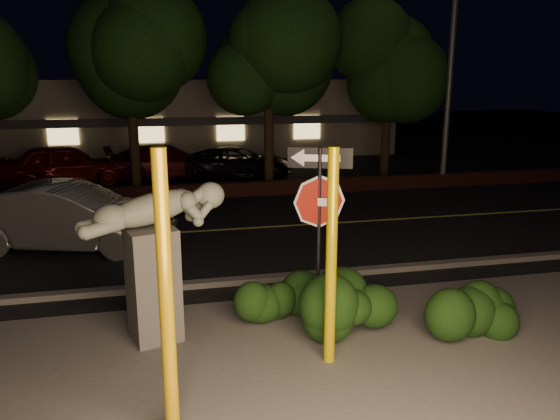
% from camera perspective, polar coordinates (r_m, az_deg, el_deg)
% --- Properties ---
extents(ground, '(90.00, 90.00, 0.00)m').
position_cam_1_polar(ground, '(18.19, -7.09, 0.43)').
color(ground, black).
rests_on(ground, ground).
extents(patio, '(14.00, 6.00, 0.02)m').
position_cam_1_polar(patio, '(8.00, 1.37, -17.56)').
color(patio, '#4C4944').
rests_on(patio, ground).
extents(road, '(80.00, 8.00, 0.01)m').
position_cam_1_polar(road, '(15.30, -5.95, -2.09)').
color(road, black).
rests_on(road, ground).
extents(lane_marking, '(80.00, 0.12, 0.00)m').
position_cam_1_polar(lane_marking, '(15.30, -5.95, -2.04)').
color(lane_marking, '#CEC852').
rests_on(lane_marking, road).
extents(curb, '(80.00, 0.25, 0.12)m').
position_cam_1_polar(curb, '(11.42, -3.43, -7.33)').
color(curb, '#4C4944').
rests_on(curb, ground).
extents(brick_wall, '(40.00, 0.35, 0.50)m').
position_cam_1_polar(brick_wall, '(19.40, -7.51, 2.01)').
color(brick_wall, '#401914').
rests_on(brick_wall, ground).
extents(parking_lot, '(40.00, 12.00, 0.01)m').
position_cam_1_polar(parking_lot, '(25.03, -8.74, 4.05)').
color(parking_lot, black).
rests_on(parking_lot, ground).
extents(building, '(22.00, 10.20, 4.00)m').
position_cam_1_polar(building, '(32.73, -9.92, 9.79)').
color(building, gray).
rests_on(building, ground).
extents(tree_far_b, '(5.20, 5.20, 8.41)m').
position_cam_1_polar(tree_far_b, '(20.92, -15.76, 18.46)').
color(tree_far_b, black).
rests_on(tree_far_b, ground).
extents(tree_far_c, '(4.80, 4.80, 7.84)m').
position_cam_1_polar(tree_far_c, '(20.90, -1.23, 17.88)').
color(tree_far_c, black).
rests_on(tree_far_c, ground).
extents(tree_far_d, '(4.40, 4.40, 7.42)m').
position_cam_1_polar(tree_far_d, '(22.89, 11.42, 16.65)').
color(tree_far_d, black).
rests_on(tree_far_d, ground).
extents(yellow_pole_left, '(0.17, 0.17, 3.45)m').
position_cam_1_polar(yellow_pole_left, '(6.38, -11.80, -9.09)').
color(yellow_pole_left, '#EBB00E').
rests_on(yellow_pole_left, ground).
extents(yellow_pole_right, '(0.16, 0.16, 3.24)m').
position_cam_1_polar(yellow_pole_right, '(7.89, 5.38, -5.16)').
color(yellow_pole_right, '#D5B706').
rests_on(yellow_pole_right, ground).
extents(signpost, '(0.99, 0.39, 3.07)m').
position_cam_1_polar(signpost, '(8.88, 4.12, 0.82)').
color(signpost, black).
rests_on(signpost, ground).
extents(sculpture, '(2.34, 1.21, 2.51)m').
position_cam_1_polar(sculpture, '(8.83, -13.04, -3.87)').
color(sculpture, '#4C4944').
rests_on(sculpture, ground).
extents(hedge_center, '(1.95, 1.00, 0.99)m').
position_cam_1_polar(hedge_center, '(9.72, 0.06, -8.42)').
color(hedge_center, black).
rests_on(hedge_center, ground).
extents(hedge_right, '(2.03, 1.39, 1.21)m').
position_cam_1_polar(hedge_right, '(9.13, 6.45, -9.30)').
color(hedge_right, black).
rests_on(hedge_right, ground).
extents(hedge_far_right, '(1.66, 1.12, 1.10)m').
position_cam_1_polar(hedge_far_right, '(9.64, 19.22, -9.11)').
color(hedge_far_right, black).
rests_on(hedge_far_right, ground).
extents(streetlight, '(1.58, 0.67, 10.72)m').
position_cam_1_polar(streetlight, '(21.86, 17.13, 19.02)').
color(streetlight, '#4B4C50').
rests_on(streetlight, ground).
extents(silver_sedan, '(5.25, 3.07, 1.63)m').
position_cam_1_polar(silver_sedan, '(14.33, -21.19, -0.70)').
color(silver_sedan, '#A7A7AB').
rests_on(silver_sedan, ground).
extents(parked_car_red, '(4.98, 2.50, 1.63)m').
position_cam_1_polar(parked_car_red, '(23.04, -21.51, 4.46)').
color(parked_car_red, maroon).
rests_on(parked_car_red, ground).
extents(parked_car_darkred, '(5.16, 2.64, 1.43)m').
position_cam_1_polar(parked_car_darkred, '(23.24, -11.76, 4.95)').
color(parked_car_darkred, '#400E12').
rests_on(parked_car_darkred, ground).
extents(parked_car_dark, '(5.08, 3.48, 1.29)m').
position_cam_1_polar(parked_car_dark, '(23.04, -4.50, 4.95)').
color(parked_car_dark, black).
rests_on(parked_car_dark, ground).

